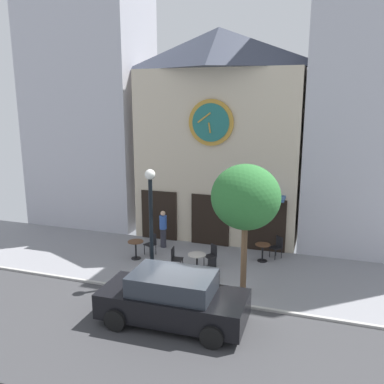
{
  "coord_description": "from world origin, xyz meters",
  "views": [
    {
      "loc": [
        4.13,
        -11.74,
        6.44
      ],
      "look_at": [
        -0.63,
        2.63,
        3.0
      ],
      "focal_mm": 38.26,
      "sensor_mm": 36.0,
      "label": 1
    }
  ],
  "objects_px": {
    "street_lamp": "(151,227)",
    "cafe_chair_curbside": "(151,242)",
    "cafe_table_near_door": "(197,260)",
    "cafe_table_near_curb": "(263,250)",
    "cafe_chair_facing_street": "(210,267)",
    "cafe_chair_facing_wall": "(277,245)",
    "cafe_chair_left_end": "(212,254)",
    "cafe_chair_under_awning": "(175,257)",
    "street_tree": "(246,198)",
    "parked_car_black": "(173,298)",
    "cafe_table_center_right": "(136,247)",
    "pedestrian_blue": "(163,229)"
  },
  "relations": [
    {
      "from": "street_lamp",
      "to": "cafe_chair_curbside",
      "type": "distance_m",
      "value": 3.19
    },
    {
      "from": "street_lamp",
      "to": "cafe_table_near_door",
      "type": "xyz_separation_m",
      "value": [
        1.27,
        1.31,
        -1.58
      ]
    },
    {
      "from": "street_lamp",
      "to": "cafe_table_near_curb",
      "type": "bearing_deg",
      "value": 43.0
    },
    {
      "from": "cafe_chair_facing_street",
      "to": "cafe_chair_facing_wall",
      "type": "distance_m",
      "value": 3.67
    },
    {
      "from": "cafe_chair_left_end",
      "to": "cafe_chair_under_awning",
      "type": "xyz_separation_m",
      "value": [
        -1.25,
        -0.75,
        0.0
      ]
    },
    {
      "from": "street_tree",
      "to": "cafe_chair_left_end",
      "type": "relative_size",
      "value": 4.94
    },
    {
      "from": "cafe_chair_facing_wall",
      "to": "parked_car_black",
      "type": "bearing_deg",
      "value": -110.67
    },
    {
      "from": "cafe_table_near_door",
      "to": "parked_car_black",
      "type": "xyz_separation_m",
      "value": [
        0.41,
        -3.59,
        0.25
      ]
    },
    {
      "from": "cafe_table_near_door",
      "to": "cafe_chair_left_end",
      "type": "xyz_separation_m",
      "value": [
        0.38,
        0.73,
        0.02
      ]
    },
    {
      "from": "cafe_table_near_curb",
      "to": "cafe_chair_facing_wall",
      "type": "height_order",
      "value": "cafe_chair_facing_wall"
    },
    {
      "from": "cafe_table_center_right",
      "to": "cafe_chair_under_awning",
      "type": "distance_m",
      "value": 2.03
    },
    {
      "from": "street_tree",
      "to": "cafe_chair_facing_street",
      "type": "xyz_separation_m",
      "value": [
        -1.34,
        0.62,
        -2.82
      ]
    },
    {
      "from": "street_lamp",
      "to": "parked_car_black",
      "type": "xyz_separation_m",
      "value": [
        1.68,
        -2.29,
        -1.34
      ]
    },
    {
      "from": "cafe_table_center_right",
      "to": "cafe_chair_facing_street",
      "type": "bearing_deg",
      "value": -17.28
    },
    {
      "from": "street_lamp",
      "to": "cafe_chair_curbside",
      "type": "height_order",
      "value": "street_lamp"
    },
    {
      "from": "cafe_table_center_right",
      "to": "cafe_chair_left_end",
      "type": "xyz_separation_m",
      "value": [
        3.19,
        0.19,
        0.02
      ]
    },
    {
      "from": "cafe_chair_facing_street",
      "to": "cafe_chair_left_end",
      "type": "bearing_deg",
      "value": 102.46
    },
    {
      "from": "cafe_chair_left_end",
      "to": "pedestrian_blue",
      "type": "bearing_deg",
      "value": 151.59
    },
    {
      "from": "cafe_table_near_curb",
      "to": "pedestrian_blue",
      "type": "relative_size",
      "value": 0.43
    },
    {
      "from": "cafe_table_center_right",
      "to": "pedestrian_blue",
      "type": "bearing_deg",
      "value": 70.91
    },
    {
      "from": "cafe_chair_facing_wall",
      "to": "cafe_chair_left_end",
      "type": "bearing_deg",
      "value": -142.68
    },
    {
      "from": "cafe_table_near_curb",
      "to": "cafe_chair_facing_street",
      "type": "bearing_deg",
      "value": -121.8
    },
    {
      "from": "street_lamp",
      "to": "cafe_chair_left_end",
      "type": "relative_size",
      "value": 4.59
    },
    {
      "from": "cafe_table_near_door",
      "to": "pedestrian_blue",
      "type": "relative_size",
      "value": 0.44
    },
    {
      "from": "cafe_chair_left_end",
      "to": "cafe_chair_curbside",
      "type": "bearing_deg",
      "value": 169.93
    },
    {
      "from": "cafe_chair_left_end",
      "to": "pedestrian_blue",
      "type": "height_order",
      "value": "pedestrian_blue"
    },
    {
      "from": "street_tree",
      "to": "cafe_table_near_curb",
      "type": "distance_m",
      "value": 4.22
    },
    {
      "from": "street_tree",
      "to": "street_lamp",
      "type": "bearing_deg",
      "value": -177.58
    },
    {
      "from": "cafe_chair_facing_street",
      "to": "cafe_table_near_curb",
      "type": "bearing_deg",
      "value": 58.2
    },
    {
      "from": "cafe_chair_left_end",
      "to": "parked_car_black",
      "type": "relative_size",
      "value": 0.21
    },
    {
      "from": "cafe_chair_facing_street",
      "to": "pedestrian_blue",
      "type": "height_order",
      "value": "pedestrian_blue"
    },
    {
      "from": "street_tree",
      "to": "cafe_chair_curbside",
      "type": "xyz_separation_m",
      "value": [
        -4.42,
        2.39,
        -2.82
      ]
    },
    {
      "from": "street_lamp",
      "to": "cafe_chair_facing_wall",
      "type": "bearing_deg",
      "value": 43.77
    },
    {
      "from": "cafe_chair_facing_street",
      "to": "street_tree",
      "type": "bearing_deg",
      "value": -24.9
    },
    {
      "from": "cafe_chair_facing_wall",
      "to": "parked_car_black",
      "type": "xyz_separation_m",
      "value": [
        -2.3,
        -6.09,
        0.23
      ]
    },
    {
      "from": "cafe_table_center_right",
      "to": "cafe_table_near_curb",
      "type": "bearing_deg",
      "value": 15.41
    },
    {
      "from": "street_lamp",
      "to": "street_tree",
      "type": "bearing_deg",
      "value": 2.42
    },
    {
      "from": "pedestrian_blue",
      "to": "cafe_chair_left_end",
      "type": "bearing_deg",
      "value": -28.41
    },
    {
      "from": "cafe_table_near_door",
      "to": "cafe_chair_facing_wall",
      "type": "height_order",
      "value": "cafe_chair_facing_wall"
    },
    {
      "from": "cafe_table_center_right",
      "to": "parked_car_black",
      "type": "distance_m",
      "value": 5.24
    },
    {
      "from": "street_tree",
      "to": "cafe_table_center_right",
      "type": "relative_size",
      "value": 5.87
    },
    {
      "from": "street_tree",
      "to": "cafe_chair_facing_wall",
      "type": "xyz_separation_m",
      "value": [
        0.7,
        3.67,
        -2.82
      ]
    },
    {
      "from": "cafe_table_near_curb",
      "to": "cafe_chair_under_awning",
      "type": "xyz_separation_m",
      "value": [
        -3.05,
        -1.94,
        0.06
      ]
    },
    {
      "from": "cafe_chair_curbside",
      "to": "cafe_table_near_door",
      "type": "bearing_deg",
      "value": -26.86
    },
    {
      "from": "cafe_chair_facing_street",
      "to": "pedestrian_blue",
      "type": "xyz_separation_m",
      "value": [
        -2.92,
        2.7,
        0.33
      ]
    },
    {
      "from": "cafe_table_center_right",
      "to": "pedestrian_blue",
      "type": "height_order",
      "value": "pedestrian_blue"
    },
    {
      "from": "cafe_chair_left_end",
      "to": "pedestrian_blue",
      "type": "distance_m",
      "value": 3.01
    },
    {
      "from": "pedestrian_blue",
      "to": "cafe_chair_under_awning",
      "type": "bearing_deg",
      "value": -57.53
    },
    {
      "from": "street_lamp",
      "to": "cafe_chair_facing_wall",
      "type": "relative_size",
      "value": 4.59
    },
    {
      "from": "street_tree",
      "to": "cafe_table_center_right",
      "type": "distance_m",
      "value": 5.85
    }
  ]
}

